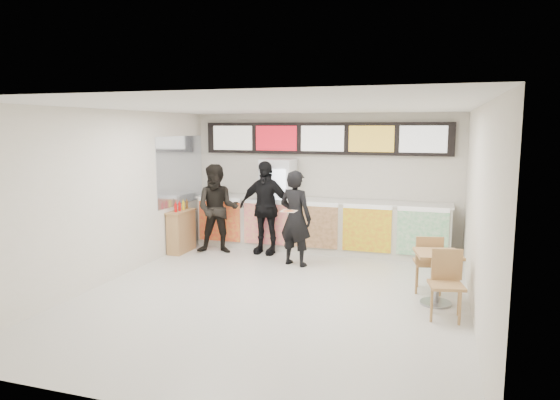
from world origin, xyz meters
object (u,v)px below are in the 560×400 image
at_px(cafe_table, 437,268).
at_px(drinks_fridge, 278,204).
at_px(service_counter, 319,225).
at_px(customer_mid, 265,207).
at_px(customer_main, 295,218).
at_px(condiment_ledge, 181,231).
at_px(customer_left, 217,209).

bearing_deg(cafe_table, drinks_fridge, 129.08).
bearing_deg(service_counter, customer_mid, -152.74).
height_order(customer_main, customer_mid, customer_mid).
relative_size(cafe_table, condiment_ledge, 1.57).
bearing_deg(cafe_table, customer_main, 138.94).
relative_size(customer_main, cafe_table, 1.10).
bearing_deg(customer_main, customer_mid, -23.09).
bearing_deg(condiment_ledge, cafe_table, -17.94).
distance_m(customer_mid, condiment_ledge, 1.90).
distance_m(customer_main, cafe_table, 3.06).
height_order(drinks_fridge, condiment_ledge, drinks_fridge).
xyz_separation_m(service_counter, customer_left, (-2.03, -0.82, 0.39)).
height_order(customer_main, condiment_ledge, customer_main).
bearing_deg(condiment_ledge, customer_main, -5.71).
bearing_deg(customer_left, service_counter, 6.30).
distance_m(drinks_fridge, customer_left, 1.38).
bearing_deg(customer_main, drinks_fridge, -43.05).
bearing_deg(service_counter, condiment_ledge, -160.58).
height_order(customer_left, cafe_table, customer_left).
relative_size(drinks_fridge, condiment_ledge, 1.84).
xyz_separation_m(customer_main, customer_mid, (-0.89, 0.72, 0.06)).
height_order(drinks_fridge, customer_left, drinks_fridge).
bearing_deg(service_counter, drinks_fridge, 179.01).
distance_m(service_counter, customer_left, 2.23).
bearing_deg(cafe_table, customer_left, 144.92).
xyz_separation_m(service_counter, customer_main, (-0.17, -1.26, 0.37)).
relative_size(drinks_fridge, customer_mid, 1.00).
relative_size(service_counter, drinks_fridge, 2.78).
relative_size(customer_mid, condiment_ledge, 1.83).
relative_size(customer_left, cafe_table, 1.12).
bearing_deg(drinks_fridge, customer_main, -58.97).
height_order(drinks_fridge, customer_mid, drinks_fridge).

